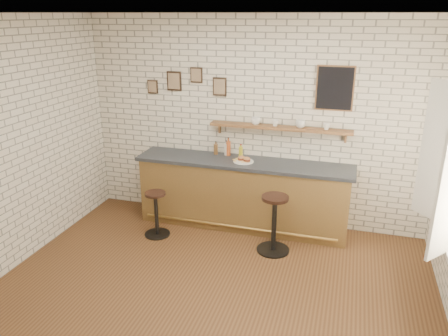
{
  "coord_description": "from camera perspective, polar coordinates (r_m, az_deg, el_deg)",
  "views": [
    {
      "loc": [
        1.35,
        -4.0,
        3.0
      ],
      "look_at": [
        -0.11,
        0.9,
        1.17
      ],
      "focal_mm": 35.0,
      "sensor_mm": 36.0,
      "label": 1
    }
  ],
  "objects": [
    {
      "name": "bar_stool_left",
      "position": [
        6.24,
        -8.85,
        -5.75
      ],
      "size": [
        0.38,
        0.38,
        0.65
      ],
      "color": "black",
      "rests_on": "ground"
    },
    {
      "name": "sandwich_plate",
      "position": [
        6.16,
        2.55,
        0.87
      ],
      "size": [
        0.28,
        0.28,
        0.01
      ],
      "primitive_type": "cylinder",
      "color": "white",
      "rests_on": "bar_counter"
    },
    {
      "name": "ciabatta_sandwich",
      "position": [
        6.15,
        2.64,
        1.2
      ],
      "size": [
        0.21,
        0.14,
        0.07
      ],
      "color": "tan",
      "rests_on": "sandwich_plate"
    },
    {
      "name": "condiment_bottle_yellow",
      "position": [
        6.37,
        2.2,
        2.19
      ],
      "size": [
        0.06,
        0.06,
        0.19
      ],
      "color": "gold",
      "rests_on": "bar_counter"
    },
    {
      "name": "wall_shelf",
      "position": [
        6.17,
        7.28,
        5.22
      ],
      "size": [
        2.0,
        0.18,
        0.18
      ],
      "color": "brown",
      "rests_on": "ground"
    },
    {
      "name": "back_wall_decor",
      "position": [
        6.16,
        6.02,
        10.65
      ],
      "size": [
        2.96,
        0.02,
        0.56
      ],
      "color": "black",
      "rests_on": "ground"
    },
    {
      "name": "bitters_bottle_brown",
      "position": [
        6.47,
        -1.08,
        2.5
      ],
      "size": [
        0.06,
        0.06,
        0.2
      ],
      "color": "brown",
      "rests_on": "bar_counter"
    },
    {
      "name": "shelf_cup_a",
      "position": [
        6.21,
        4.17,
        6.14
      ],
      "size": [
        0.14,
        0.14,
        0.11
      ],
      "primitive_type": "imported",
      "rotation": [
        0.0,
        0.0,
        -0.01
      ],
      "color": "white",
      "rests_on": "wall_shelf"
    },
    {
      "name": "shelf_cup_d",
      "position": [
        6.09,
        13.23,
        5.28
      ],
      "size": [
        0.1,
        0.1,
        0.08
      ],
      "primitive_type": "imported",
      "rotation": [
        0.0,
        0.0,
        -0.17
      ],
      "color": "white",
      "rests_on": "wall_shelf"
    },
    {
      "name": "bitters_bottle_white",
      "position": [
        6.42,
        0.29,
        2.47
      ],
      "size": [
        0.06,
        0.06,
        0.22
      ],
      "color": "beige",
      "rests_on": "bar_counter"
    },
    {
      "name": "bar_stool_right",
      "position": [
        5.77,
        6.57,
        -7.03
      ],
      "size": [
        0.44,
        0.44,
        0.79
      ],
      "color": "black",
      "rests_on": "ground"
    },
    {
      "name": "bar_counter",
      "position": [
        6.38,
        2.49,
        -3.36
      ],
      "size": [
        3.1,
        0.65,
        1.01
      ],
      "color": "brown",
      "rests_on": "ground"
    },
    {
      "name": "potato_chips",
      "position": [
        6.17,
        2.42,
        0.95
      ],
      "size": [
        0.25,
        0.18,
        0.0
      ],
      "color": "#EAC452",
      "rests_on": "sandwich_plate"
    },
    {
      "name": "shelf_cup_c",
      "position": [
        6.11,
        9.95,
        5.68
      ],
      "size": [
        0.19,
        0.19,
        0.11
      ],
      "primitive_type": "imported",
      "rotation": [
        0.0,
        0.0,
        0.99
      ],
      "color": "white",
      "rests_on": "wall_shelf"
    },
    {
      "name": "ground",
      "position": [
        5.18,
        -1.69,
        -15.74
      ],
      "size": [
        5.0,
        5.0,
        0.0
      ],
      "primitive_type": "plane",
      "color": "brown",
      "rests_on": "ground"
    },
    {
      "name": "shelf_cup_b",
      "position": [
        6.16,
        6.71,
        5.85
      ],
      "size": [
        0.12,
        0.12,
        0.09
      ],
      "primitive_type": "imported",
      "rotation": [
        0.0,
        0.0,
        1.21
      ],
      "color": "white",
      "rests_on": "wall_shelf"
    },
    {
      "name": "bitters_bottle_amber",
      "position": [
        6.41,
        0.57,
        2.62
      ],
      "size": [
        0.07,
        0.07,
        0.27
      ],
      "color": "#A7461B",
      "rests_on": "bar_counter"
    }
  ]
}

